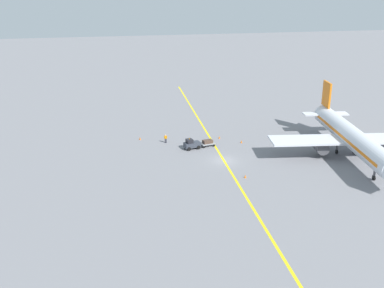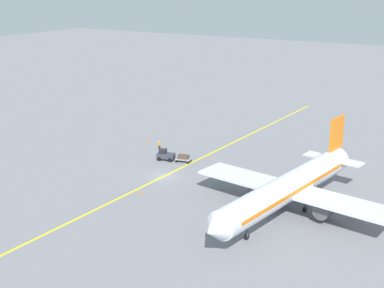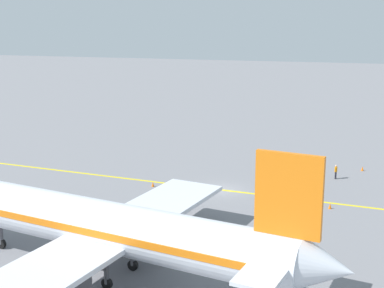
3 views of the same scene
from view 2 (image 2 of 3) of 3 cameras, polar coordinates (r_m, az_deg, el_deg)
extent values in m
plane|color=slate|center=(85.26, -3.08, -3.49)|extent=(400.00, 400.00, 0.00)
cube|color=yellow|center=(85.26, -3.08, -3.49)|extent=(7.02, 119.84, 0.01)
cylinder|color=silver|center=(71.75, 10.22, -4.56)|extent=(8.07, 30.20, 3.60)
cone|color=silver|center=(59.22, 2.36, -9.13)|extent=(3.74, 2.89, 3.42)
cone|color=silver|center=(85.69, 15.68, -1.12)|extent=(3.48, 3.43, 3.06)
cube|color=orange|center=(71.70, 10.23, -4.45)|extent=(7.66, 27.24, 0.50)
cube|color=silver|center=(72.84, 10.58, -4.86)|extent=(28.46, 9.35, 0.36)
cylinder|color=#4C4C51|center=(71.28, 14.05, -6.69)|extent=(2.66, 3.49, 2.20)
cylinder|color=#4C4C51|center=(75.61, 7.21, -4.88)|extent=(2.66, 3.49, 2.20)
cube|color=orange|center=(82.36, 15.19, 1.10)|extent=(0.96, 4.01, 5.00)
cube|color=silver|center=(83.04, 14.84, -1.56)|extent=(9.26, 3.73, 0.24)
cylinder|color=#4C4C51|center=(65.14, 5.89, -9.00)|extent=(0.36, 0.36, 2.00)
cylinder|color=black|center=(65.59, 5.86, -9.78)|extent=(0.40, 0.83, 0.80)
cylinder|color=#4C4C51|center=(73.62, 11.98, -6.12)|extent=(0.36, 0.36, 2.00)
cylinder|color=black|center=(74.01, 11.93, -6.83)|extent=(0.40, 0.83, 0.80)
cylinder|color=#4C4C51|center=(74.99, 9.81, -5.55)|extent=(0.36, 0.36, 2.00)
cylinder|color=black|center=(75.37, 9.78, -6.25)|extent=(0.40, 0.83, 0.80)
cube|color=#333842|center=(92.66, -2.79, -1.26)|extent=(3.25, 2.12, 0.90)
cube|color=black|center=(92.60, -3.12, -0.75)|extent=(1.35, 1.48, 0.70)
sphere|color=orange|center=(92.47, -3.12, -0.50)|extent=(0.16, 0.16, 0.16)
cylinder|color=black|center=(92.48, -3.52, -1.60)|extent=(0.74, 0.40, 0.70)
cylinder|color=black|center=(93.80, -3.18, -1.32)|extent=(0.74, 0.40, 0.70)
cylinder|color=black|center=(91.81, -2.39, -1.72)|extent=(0.74, 0.40, 0.70)
cylinder|color=black|center=(93.14, -2.06, -1.44)|extent=(0.74, 0.40, 0.70)
cube|color=gray|center=(91.70, -0.92, -1.61)|extent=(2.84, 1.93, 0.20)
cube|color=#4C382D|center=(91.57, -0.92, -1.37)|extent=(2.02, 1.49, 0.60)
cylinder|color=black|center=(91.57, -1.66, -1.85)|extent=(0.46, 0.23, 0.44)
cylinder|color=black|center=(92.70, -1.40, -1.61)|extent=(0.46, 0.23, 0.44)
cylinder|color=black|center=(90.92, -0.43, -1.99)|extent=(0.46, 0.23, 0.44)
cylinder|color=black|center=(92.05, -0.18, -1.74)|extent=(0.46, 0.23, 0.44)
cylinder|color=#23232D|center=(98.53, -3.54, -0.37)|extent=(0.16, 0.16, 0.85)
cylinder|color=#23232D|center=(98.39, -3.46, -0.39)|extent=(0.16, 0.16, 0.85)
cube|color=orange|center=(98.25, -3.51, 0.02)|extent=(0.40, 0.29, 0.60)
cylinder|color=orange|center=(98.41, -3.60, 0.05)|extent=(0.10, 0.10, 0.55)
cylinder|color=orange|center=(98.08, -3.41, -0.01)|extent=(0.10, 0.10, 0.55)
sphere|color=beige|center=(98.12, -3.51, 0.26)|extent=(0.22, 0.22, 0.22)
cone|color=orange|center=(93.34, 2.08, -1.45)|extent=(0.32, 0.32, 0.55)
cone|color=orange|center=(103.31, -4.73, 0.35)|extent=(0.32, 0.32, 0.55)
cone|color=orange|center=(88.96, 2.97, -2.41)|extent=(0.32, 0.32, 0.55)
cone|color=orange|center=(78.63, -5.44, -5.16)|extent=(0.32, 0.32, 0.55)
camera|label=1|loc=(65.50, -62.90, 7.09)|focal=42.00mm
camera|label=3|loc=(82.28, 36.85, 5.20)|focal=50.00mm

